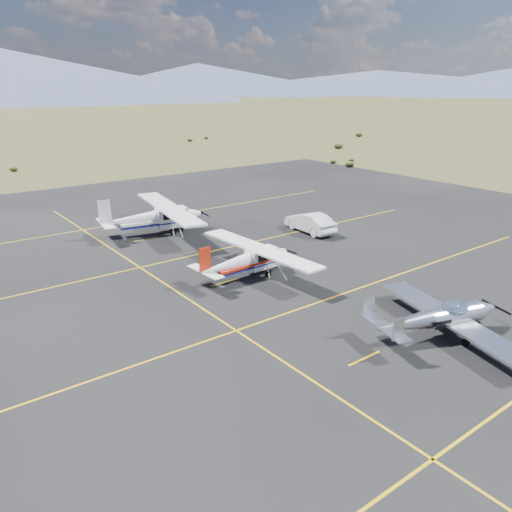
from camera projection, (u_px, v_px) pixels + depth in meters
name	position (u px, v px, depth m)	size (l,w,h in m)	color
ground	(352.00, 313.00, 26.14)	(1600.00, 1600.00, 0.00)	#383D1C
apron	(269.00, 274.00, 31.42)	(72.00, 72.00, 0.02)	black
aircraft_low_wing	(441.00, 318.00, 23.43)	(6.84, 9.31, 2.03)	silver
aircraft_cessna	(247.00, 259.00, 30.66)	(6.04, 10.07, 2.55)	white
aircraft_plain	(154.00, 217.00, 39.46)	(7.47, 12.31, 3.10)	white
sedan	(310.00, 222.00, 40.06)	(1.67, 4.79, 1.58)	white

